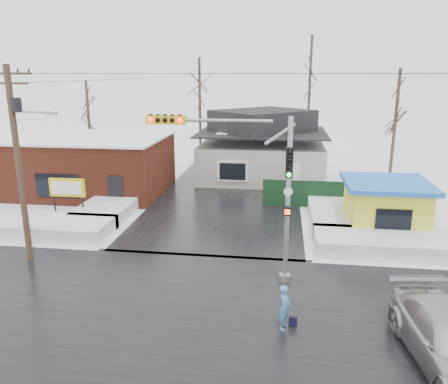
# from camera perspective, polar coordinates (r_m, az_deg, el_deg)

# --- Properties ---
(ground) EXTENTS (120.00, 120.00, 0.00)m
(ground) POSITION_cam_1_polar(r_m,az_deg,el_deg) (17.08, -6.14, -15.13)
(ground) COLOR white
(ground) RESTS_ON ground
(road_ns) EXTENTS (10.00, 120.00, 0.02)m
(road_ns) POSITION_cam_1_polar(r_m,az_deg,el_deg) (17.08, -6.14, -15.10)
(road_ns) COLOR black
(road_ns) RESTS_ON ground
(road_ew) EXTENTS (120.00, 10.00, 0.02)m
(road_ew) POSITION_cam_1_polar(r_m,az_deg,el_deg) (17.08, -6.14, -15.10)
(road_ew) COLOR black
(road_ew) RESTS_ON ground
(snowbank_nw) EXTENTS (7.00, 3.00, 0.80)m
(snowbank_nw) POSITION_cam_1_polar(r_m,az_deg,el_deg) (26.11, -21.97, -4.23)
(snowbank_nw) COLOR white
(snowbank_nw) RESTS_ON ground
(snowbank_ne) EXTENTS (7.00, 3.00, 0.80)m
(snowbank_ne) POSITION_cam_1_polar(r_m,az_deg,el_deg) (23.41, 20.36, -6.29)
(snowbank_ne) COLOR white
(snowbank_ne) RESTS_ON ground
(snowbank_nside_w) EXTENTS (3.00, 8.00, 0.80)m
(snowbank_nside_w) POSITION_cam_1_polar(r_m,az_deg,el_deg) (29.54, -13.88, -1.34)
(snowbank_nside_w) COLOR white
(snowbank_nside_w) RESTS_ON ground
(snowbank_nside_e) EXTENTS (3.00, 8.00, 0.80)m
(snowbank_nside_e) POSITION_cam_1_polar(r_m,az_deg,el_deg) (27.72, 14.18, -2.46)
(snowbank_nside_e) COLOR white
(snowbank_nside_e) RESTS_ON ground
(traffic_signal) EXTENTS (6.05, 0.68, 7.00)m
(traffic_signal) POSITION_cam_1_polar(r_m,az_deg,el_deg) (17.76, 3.38, 1.96)
(traffic_signal) COLOR gray
(traffic_signal) RESTS_ON ground
(utility_pole) EXTENTS (3.15, 0.44, 9.00)m
(utility_pole) POSITION_cam_1_polar(r_m,az_deg,el_deg) (21.54, -25.22, 4.44)
(utility_pole) COLOR #382619
(utility_pole) RESTS_ON ground
(brick_building) EXTENTS (12.20, 8.20, 4.12)m
(brick_building) POSITION_cam_1_polar(r_m,az_deg,el_deg) (34.28, -17.89, 3.53)
(brick_building) COLOR maroon
(brick_building) RESTS_ON ground
(marquee_sign) EXTENTS (2.20, 0.21, 2.55)m
(marquee_sign) POSITION_cam_1_polar(r_m,az_deg,el_deg) (27.77, -19.79, 0.39)
(marquee_sign) COLOR black
(marquee_sign) RESTS_ON ground
(house) EXTENTS (10.40, 8.40, 5.76)m
(house) POSITION_cam_1_polar(r_m,az_deg,el_deg) (36.80, 4.98, 5.83)
(house) COLOR #AEA79D
(house) RESTS_ON ground
(kiosk) EXTENTS (4.60, 4.60, 2.88)m
(kiosk) POSITION_cam_1_polar(r_m,az_deg,el_deg) (25.95, 20.29, -1.71)
(kiosk) COLOR yellow
(kiosk) RESTS_ON ground
(fence) EXTENTS (8.00, 0.12, 1.80)m
(fence) POSITION_cam_1_polar(r_m,az_deg,el_deg) (29.44, 12.88, -0.32)
(fence) COLOR black
(fence) RESTS_ON ground
(tree_far_left) EXTENTS (3.00, 3.00, 10.00)m
(tree_far_left) POSITION_cam_1_polar(r_m,az_deg,el_deg) (41.01, -3.22, 14.32)
(tree_far_left) COLOR #332821
(tree_far_left) RESTS_ON ground
(tree_far_mid) EXTENTS (3.00, 3.00, 12.00)m
(tree_far_mid) POSITION_cam_1_polar(r_m,az_deg,el_deg) (42.34, 11.27, 16.24)
(tree_far_mid) COLOR #332821
(tree_far_mid) RESTS_ON ground
(tree_far_right) EXTENTS (3.00, 3.00, 9.00)m
(tree_far_right) POSITION_cam_1_polar(r_m,az_deg,el_deg) (35.29, 21.78, 11.84)
(tree_far_right) COLOR #332821
(tree_far_right) RESTS_ON ground
(tree_far_west) EXTENTS (3.00, 3.00, 8.00)m
(tree_far_west) POSITION_cam_1_polar(r_m,az_deg,el_deg) (42.23, -17.45, 11.53)
(tree_far_west) COLOR #332821
(tree_far_west) RESTS_ON ground
(pedestrian) EXTENTS (0.52, 0.67, 1.62)m
(pedestrian) POSITION_cam_1_polar(r_m,az_deg,el_deg) (15.68, 7.90, -14.75)
(pedestrian) COLOR #437DBC
(pedestrian) RESTS_ON ground
(shopping_bag) EXTENTS (0.29, 0.13, 0.35)m
(shopping_bag) POSITION_cam_1_polar(r_m,az_deg,el_deg) (16.18, 8.98, -16.40)
(shopping_bag) COLOR black
(shopping_bag) RESTS_ON ground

